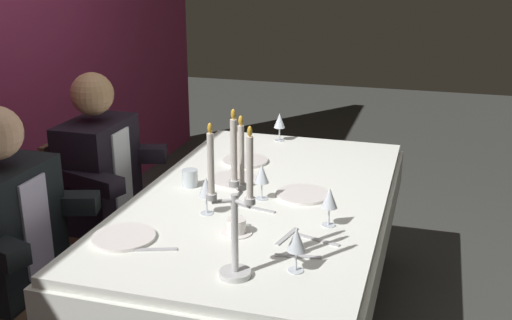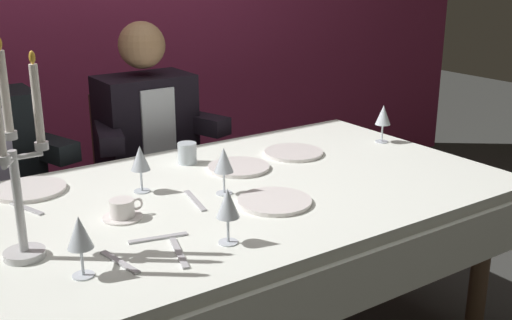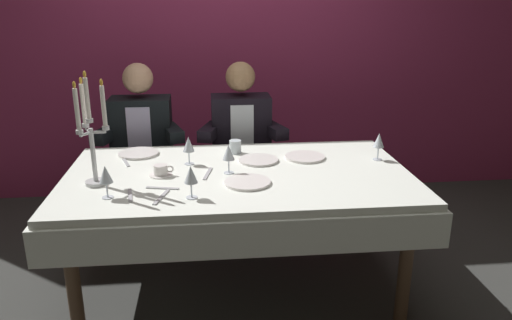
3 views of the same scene
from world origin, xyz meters
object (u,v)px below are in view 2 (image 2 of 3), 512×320
Objects in this scene: dinner_plate_2 at (275,201)px; wine_glass_1 at (224,162)px; wine_glass_0 at (228,205)px; dining_table at (236,221)px; wine_glass_2 at (140,160)px; dinner_plate_3 at (293,153)px; water_tumbler_0 at (187,153)px; seated_diner_1 at (146,132)px; candelabra at (14,165)px; coffee_cup_0 at (123,210)px; wine_glass_3 at (80,235)px; dinner_plate_1 at (29,189)px; wine_glass_4 at (383,116)px; dinner_plate_0 at (239,167)px.

wine_glass_1 reaches higher than dinner_plate_2.
dinner_plate_2 is 1.49× the size of wine_glass_0.
dining_table is at bearing 101.29° from dinner_plate_2.
dining_table is at bearing -30.97° from wine_glass_2.
water_tumbler_0 reaches higher than dinner_plate_3.
wine_glass_0 is 0.13× the size of seated_diner_1.
candelabra is 7.15× the size of water_tumbler_0.
wine_glass_1 is (-0.47, -0.22, 0.11)m from dinner_plate_3.
coffee_cup_0 is (-0.42, -0.02, 0.15)m from dining_table.
water_tumbler_0 is (0.66, 0.66, -0.07)m from wine_glass_3.
dinner_plate_3 is 0.44m from water_tumbler_0.
dinner_plate_2 is at bearing -86.71° from water_tumbler_0.
wine_glass_0 is 2.00× the size of water_tumbler_0.
dinner_plate_3 is 1.46× the size of wine_glass_3.
candelabra is 2.39× the size of dinner_plate_1.
seated_diner_1 is at bearing 61.03° from coffee_cup_0.
candelabra reaches higher than water_tumbler_0.
dinner_plate_1 is at bearing 143.53° from wine_glass_1.
candelabra is 0.82m from dinner_plate_2.
wine_glass_1 is 1.00× the size of wine_glass_4.
water_tumbler_0 reaches higher than dinner_plate_0.
wine_glass_4 is 1.24× the size of coffee_cup_0.
wine_glass_3 is (-0.06, -0.69, 0.11)m from dinner_plate_1.
dinner_plate_1 is 1.50× the size of wine_glass_4.
candelabra is 1.24m from dinner_plate_3.
coffee_cup_0 is at bearing 51.48° from wine_glass_3.
water_tumbler_0 is (-0.13, 0.17, 0.03)m from dinner_plate_0.
dinner_plate_1 is at bearing 145.14° from wine_glass_2.
dinner_plate_0 is 2.87× the size of water_tumbler_0.
candelabra is at bearing 154.92° from wine_glass_0.
wine_glass_1 is 0.67m from wine_glass_3.
wine_glass_2 is at bearing 141.33° from wine_glass_1.
wine_glass_4 is at bearing -9.91° from dinner_plate_1.
dinner_plate_3 is at bearing -63.22° from seated_diner_1.
dining_table is 0.22m from dinner_plate_2.
candelabra reaches higher than dinner_plate_0.
candelabra is 3.58× the size of wine_glass_2.
wine_glass_2 reaches higher than dinner_plate_2.
candelabra is at bearing -171.10° from dining_table.
wine_glass_1 is 1.24× the size of coffee_cup_0.
wine_glass_4 is at bearing 23.94° from wine_glass_0.
dining_table is at bearing -33.10° from dinner_plate_1.
dinner_plate_2 is 0.71m from wine_glass_3.
water_tumbler_0 is (0.06, 0.37, -0.07)m from wine_glass_1.
wine_glass_3 reaches higher than water_tumbler_0.
wine_glass_3 is 0.13× the size of seated_diner_1.
candelabra reaches higher than dinner_plate_2.
coffee_cup_0 is (-0.84, -0.23, 0.02)m from dinner_plate_3.
dinner_plate_1 is (-0.72, 0.21, 0.00)m from dinner_plate_0.
wine_glass_1 is 0.13× the size of seated_diner_1.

